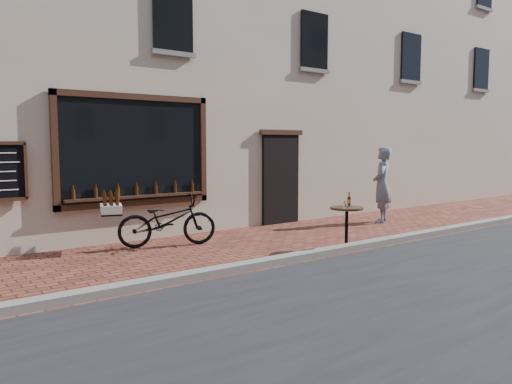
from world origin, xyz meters
TOP-DOWN VIEW (x-y plane):
  - ground at (0.00, 0.00)m, footprint 90.00×90.00m
  - kerb at (0.00, 0.20)m, footprint 90.00×0.25m
  - shop_building at (0.00, 6.50)m, footprint 28.00×6.20m
  - cargo_bicycle at (-1.67, 2.63)m, footprint 2.25×1.23m
  - bistro_table at (0.95, 0.35)m, footprint 0.62×0.62m
  - pedestrian at (4.09, 2.08)m, footprint 0.83×0.76m

SIDE VIEW (x-z plane):
  - ground at x=0.00m, z-range 0.00..0.00m
  - kerb at x=0.00m, z-range 0.00..0.12m
  - cargo_bicycle at x=-1.67m, z-range -0.02..1.04m
  - bistro_table at x=0.95m, z-range 0.04..1.10m
  - pedestrian at x=4.09m, z-range 0.00..1.91m
  - shop_building at x=0.00m, z-range 0.00..10.00m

